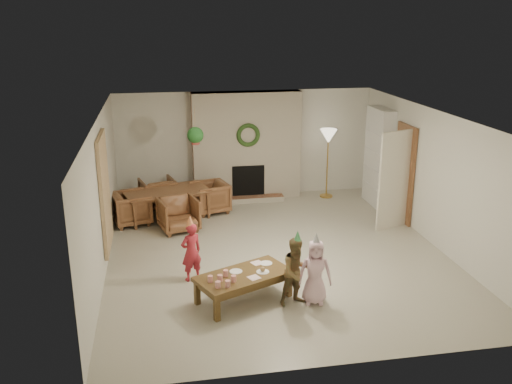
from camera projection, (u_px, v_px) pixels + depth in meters
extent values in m
plane|color=#B7B29E|center=(276.00, 252.00, 10.14)|extent=(7.00, 7.00, 0.00)
plane|color=white|center=(278.00, 117.00, 9.38)|extent=(7.00, 7.00, 0.00)
plane|color=silver|center=(245.00, 144.00, 13.04)|extent=(7.00, 0.00, 7.00)
plane|color=silver|center=(340.00, 274.00, 6.48)|extent=(7.00, 0.00, 7.00)
plane|color=silver|center=(101.00, 196.00, 9.26)|extent=(0.00, 7.00, 7.00)
plane|color=silver|center=(435.00, 179.00, 10.26)|extent=(0.00, 7.00, 7.00)
cube|color=#5D2318|center=(247.00, 146.00, 12.85)|extent=(2.50, 0.40, 2.50)
cube|color=brown|center=(249.00, 199.00, 12.89)|extent=(1.60, 0.30, 0.12)
cube|color=black|center=(248.00, 181.00, 12.93)|extent=(0.75, 0.12, 0.75)
torus|color=#214118|center=(248.00, 135.00, 12.55)|extent=(0.54, 0.10, 0.54)
cylinder|color=gold|center=(326.00, 196.00, 13.26)|extent=(0.31, 0.31, 0.03)
cylinder|color=gold|center=(327.00, 166.00, 13.04)|extent=(0.03, 0.03, 1.47)
cone|color=beige|center=(328.00, 136.00, 12.82)|extent=(0.39, 0.39, 0.33)
cube|color=white|center=(379.00, 157.00, 12.44)|extent=(0.30, 1.00, 2.20)
cube|color=white|center=(376.00, 185.00, 12.63)|extent=(0.30, 0.92, 0.03)
cube|color=white|center=(377.00, 168.00, 12.51)|extent=(0.30, 0.92, 0.03)
cube|color=white|center=(378.00, 151.00, 12.39)|extent=(0.30, 0.92, 0.03)
cube|color=white|center=(379.00, 133.00, 12.27)|extent=(0.30, 0.92, 0.03)
cube|color=maroon|center=(378.00, 181.00, 12.45)|extent=(0.20, 0.40, 0.24)
cube|color=#2A649A|center=(376.00, 161.00, 12.51)|extent=(0.20, 0.44, 0.24)
cube|color=#A69523|center=(379.00, 146.00, 12.25)|extent=(0.20, 0.36, 0.22)
cube|color=brown|center=(404.00, 173.00, 11.45)|extent=(0.05, 0.86, 2.04)
cube|color=beige|center=(394.00, 180.00, 11.04)|extent=(0.77, 0.32, 2.00)
cube|color=#CCBA90|center=(105.00, 193.00, 9.45)|extent=(0.06, 1.20, 2.00)
imported|color=brown|center=(168.00, 205.00, 11.75)|extent=(1.93, 1.39, 0.61)
imported|color=brown|center=(179.00, 214.00, 11.08)|extent=(0.89, 0.90, 0.68)
imported|color=brown|center=(158.00, 193.00, 12.40)|extent=(0.89, 0.90, 0.68)
imported|color=brown|center=(132.00, 208.00, 11.43)|extent=(0.90, 0.89, 0.68)
imported|color=brown|center=(210.00, 197.00, 12.13)|extent=(0.90, 0.89, 0.68)
cylinder|color=tan|center=(195.00, 123.00, 10.67)|extent=(0.01, 0.01, 0.70)
cylinder|color=#983831|center=(196.00, 141.00, 10.78)|extent=(0.16, 0.16, 0.12)
sphere|color=#17471A|center=(195.00, 135.00, 10.74)|extent=(0.32, 0.32, 0.32)
cube|color=brown|center=(244.00, 276.00, 8.32)|extent=(1.58, 1.23, 0.07)
cube|color=brown|center=(244.00, 280.00, 8.34)|extent=(1.44, 1.08, 0.09)
cube|color=brown|center=(217.00, 309.00, 7.81)|extent=(0.10, 0.10, 0.37)
cube|color=brown|center=(289.00, 285.00, 8.50)|extent=(0.10, 0.10, 0.37)
cube|color=brown|center=(197.00, 293.00, 8.26)|extent=(0.10, 0.10, 0.37)
cube|color=brown|center=(267.00, 271.00, 8.96)|extent=(0.10, 0.10, 0.37)
cylinder|color=white|center=(218.00, 285.00, 7.87)|extent=(0.10, 0.10, 0.10)
cylinder|color=white|center=(210.00, 279.00, 8.04)|extent=(0.10, 0.10, 0.10)
cylinder|color=white|center=(228.00, 284.00, 7.90)|extent=(0.10, 0.10, 0.10)
cylinder|color=white|center=(220.00, 278.00, 8.07)|extent=(0.10, 0.10, 0.10)
cylinder|color=white|center=(234.00, 279.00, 8.05)|extent=(0.10, 0.10, 0.10)
cylinder|color=white|center=(226.00, 273.00, 8.22)|extent=(0.10, 0.10, 0.10)
cylinder|color=white|center=(236.00, 271.00, 8.38)|extent=(0.26, 0.26, 0.01)
cylinder|color=white|center=(263.00, 272.00, 8.37)|extent=(0.26, 0.26, 0.01)
cylinder|color=white|center=(266.00, 263.00, 8.66)|extent=(0.26, 0.26, 0.01)
sphere|color=tan|center=(263.00, 269.00, 8.35)|extent=(0.10, 0.10, 0.08)
cube|color=#FCB9BD|center=(254.00, 278.00, 8.18)|extent=(0.22, 0.22, 0.01)
cube|color=#FCB9BD|center=(257.00, 263.00, 8.67)|extent=(0.22, 0.22, 0.01)
imported|color=#B22632|center=(191.00, 252.00, 8.94)|extent=(0.42, 0.36, 0.99)
cone|color=gold|center=(190.00, 221.00, 8.78)|extent=(0.14, 0.14, 0.19)
imported|color=brown|center=(297.00, 272.00, 8.18)|extent=(0.59, 0.51, 1.05)
cone|color=#44A05A|center=(298.00, 236.00, 8.01)|extent=(0.14, 0.14, 0.17)
imported|color=#F1C1D2|center=(315.00, 272.00, 8.22)|extent=(0.54, 0.40, 1.00)
cone|color=#B5B7BD|center=(316.00, 238.00, 8.06)|extent=(0.17, 0.17, 0.18)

